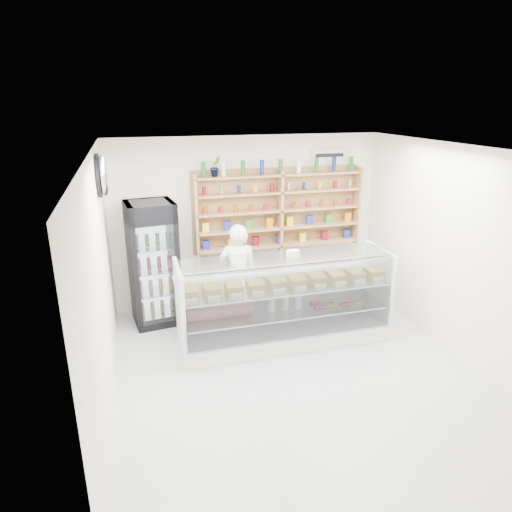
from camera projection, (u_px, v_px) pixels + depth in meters
name	position (u px, v px, depth m)	size (l,w,h in m)	color
room	(302.00, 273.00, 5.36)	(5.00, 5.00, 5.00)	silver
display_counter	(283.00, 318.00, 6.56)	(2.98, 0.89, 1.30)	white
shop_worker	(238.00, 275.00, 6.91)	(0.59, 0.38, 1.61)	white
drinks_cooler	(153.00, 264.00, 6.94)	(0.77, 0.75, 1.92)	black
wall_shelving	(280.00, 210.00, 7.55)	(2.84, 0.28, 1.33)	#A8774F
potted_plant	(215.00, 167.00, 7.04)	(0.17, 0.14, 0.31)	#1E6626
security_mirror	(103.00, 176.00, 5.55)	(0.15, 0.50, 0.50)	silver
wall_sign	(329.00, 155.00, 7.62)	(0.62, 0.03, 0.20)	white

